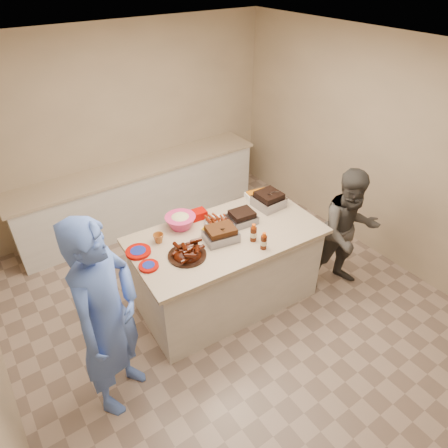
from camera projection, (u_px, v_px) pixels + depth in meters
room at (229, 308)px, 4.56m from camera, size 4.50×5.00×2.70m
back_counter at (141, 194)px, 5.79m from camera, size 3.60×0.64×0.90m
island at (226, 299)px, 4.68m from camera, size 2.06×1.17×0.95m
rib_platter at (187, 256)px, 3.85m from camera, size 0.38×0.38×0.15m
pulled_pork_tray at (221, 240)px, 4.06m from camera, size 0.37×0.31×0.10m
brisket_tray at (242, 222)px, 4.32m from camera, size 0.31×0.27×0.09m
roasting_pan at (268, 206)px, 4.59m from camera, size 0.31×0.31×0.12m
coleslaw_bowl at (181, 227)px, 4.25m from camera, size 0.35×0.35×0.22m
sausage_plate at (218, 223)px, 4.30m from camera, size 0.33×0.33×0.05m
mac_cheese_dish at (260, 198)px, 4.74m from camera, size 0.33×0.27×0.08m
bbq_bottle_a at (253, 240)px, 4.05m from camera, size 0.07×0.07×0.20m
bbq_bottle_b at (263, 248)px, 3.95m from camera, size 0.07×0.07×0.19m
mustard_bottle at (204, 237)px, 4.10m from camera, size 0.05×0.05×0.13m
sauce_bowl at (211, 224)px, 4.29m from camera, size 0.15×0.05×0.14m
plate_stack_large at (138, 253)px, 3.89m from camera, size 0.26×0.26×0.03m
plate_stack_small at (149, 267)px, 3.72m from camera, size 0.20×0.20×0.03m
plastic_cup at (159, 242)px, 4.03m from camera, size 0.11×0.11×0.11m
basket_stack at (198, 218)px, 4.39m from camera, size 0.19×0.14×0.09m
guest_blue at (125, 390)px, 3.72m from camera, size 1.71×1.96×0.46m
guest_gray at (337, 281)px, 4.93m from camera, size 1.24×1.68×0.58m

